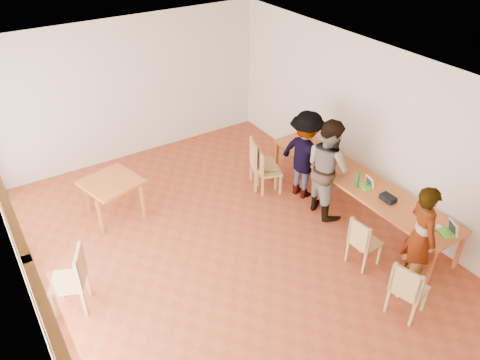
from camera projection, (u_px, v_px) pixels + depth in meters
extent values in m
plane|color=#9F4726|center=(230.00, 254.00, 7.77)|extent=(8.00, 8.00, 0.00)
cube|color=beige|center=(129.00, 90.00, 9.76)|extent=(6.00, 0.10, 3.00)
cube|color=beige|center=(373.00, 128.00, 8.29)|extent=(0.10, 8.00, 3.00)
cube|color=white|center=(19.00, 250.00, 5.61)|extent=(0.10, 8.00, 3.00)
cube|color=white|center=(227.00, 81.00, 6.11)|extent=(6.00, 8.00, 0.04)
cube|color=#C6672C|center=(358.00, 180.00, 8.30)|extent=(0.80, 4.00, 0.05)
cube|color=#C6672C|center=(430.00, 268.00, 6.98)|extent=(0.06, 0.06, 0.70)
cube|color=#C6672C|center=(276.00, 157.00, 9.72)|extent=(0.06, 0.06, 0.70)
cube|color=#C6672C|center=(459.00, 252.00, 7.29)|extent=(0.06, 0.06, 0.70)
cube|color=#C6672C|center=(302.00, 148.00, 10.02)|extent=(0.06, 0.06, 0.70)
cube|color=#C6672C|center=(111.00, 182.00, 8.25)|extent=(0.90, 0.90, 0.05)
cube|color=#C6672C|center=(100.00, 218.00, 8.00)|extent=(0.05, 0.05, 0.70)
cube|color=#C6672C|center=(86.00, 196.00, 8.55)|extent=(0.05, 0.05, 0.70)
cube|color=#C6672C|center=(143.00, 203.00, 8.35)|extent=(0.05, 0.05, 0.70)
cube|color=#C6672C|center=(127.00, 183.00, 8.90)|extent=(0.05, 0.05, 0.70)
cube|color=tan|center=(409.00, 289.00, 6.50)|extent=(0.54, 0.54, 0.04)
cube|color=tan|center=(406.00, 283.00, 6.24)|extent=(0.15, 0.44, 0.46)
cube|color=tan|center=(365.00, 242.00, 7.36)|extent=(0.44, 0.44, 0.04)
cube|color=tan|center=(359.00, 235.00, 7.14)|extent=(0.07, 0.42, 0.43)
cube|color=tan|center=(264.00, 164.00, 9.21)|extent=(0.62, 0.62, 0.05)
cube|color=tan|center=(253.00, 153.00, 9.02)|extent=(0.21, 0.46, 0.50)
cube|color=tan|center=(269.00, 171.00, 9.10)|extent=(0.54, 0.54, 0.04)
cube|color=tan|center=(260.00, 162.00, 8.94)|extent=(0.19, 0.41, 0.44)
cube|color=tan|center=(68.00, 282.00, 6.57)|extent=(0.63, 0.63, 0.04)
cube|color=tan|center=(80.00, 266.00, 6.44)|extent=(0.24, 0.45, 0.49)
imported|color=gray|center=(421.00, 236.00, 6.84)|extent=(0.60, 0.72, 1.69)
imported|color=gray|center=(328.00, 167.00, 8.28)|extent=(0.80, 0.98, 1.86)
imported|color=gray|center=(305.00, 155.00, 8.74)|extent=(0.85, 1.24, 1.76)
cube|color=#62D034|center=(446.00, 233.00, 7.03)|extent=(0.27, 0.31, 0.03)
cube|color=white|center=(453.00, 227.00, 6.99)|extent=(0.16, 0.25, 0.22)
cube|color=#62D034|center=(365.00, 187.00, 8.07)|extent=(0.21, 0.26, 0.02)
cube|color=white|center=(370.00, 182.00, 8.04)|extent=(0.11, 0.22, 0.19)
cube|color=#62D034|center=(320.00, 150.00, 9.13)|extent=(0.24, 0.29, 0.03)
cube|color=white|center=(324.00, 146.00, 9.10)|extent=(0.14, 0.24, 0.20)
imported|color=gold|center=(310.00, 138.00, 9.45)|extent=(0.15, 0.15, 0.10)
cylinder|color=#1B622B|center=(357.00, 179.00, 8.02)|extent=(0.07, 0.07, 0.28)
cylinder|color=silver|center=(297.00, 142.00, 9.35)|extent=(0.07, 0.07, 0.09)
cylinder|color=white|center=(438.00, 227.00, 7.11)|extent=(0.08, 0.08, 0.06)
cube|color=#F54A79|center=(419.00, 205.00, 7.62)|extent=(0.05, 0.10, 0.01)
cube|color=black|center=(388.00, 198.00, 7.72)|extent=(0.16, 0.26, 0.09)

